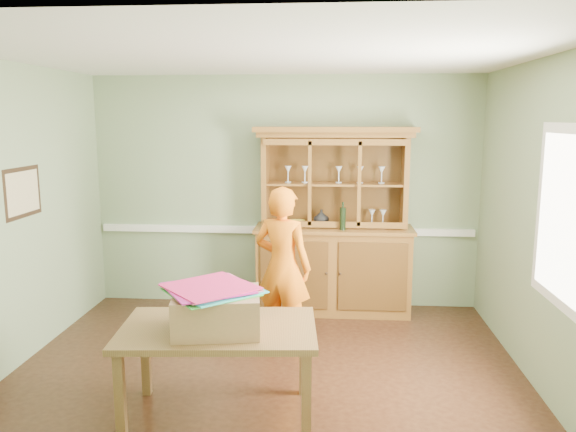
# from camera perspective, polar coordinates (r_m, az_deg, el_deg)

# --- Properties ---
(floor) EXTENTS (4.50, 4.50, 0.00)m
(floor) POSITION_cam_1_polar(r_m,az_deg,el_deg) (5.06, -2.26, -16.00)
(floor) COLOR #472816
(floor) RESTS_ON ground
(ceiling) EXTENTS (4.50, 4.50, 0.00)m
(ceiling) POSITION_cam_1_polar(r_m,az_deg,el_deg) (4.58, -2.50, 16.03)
(ceiling) COLOR white
(ceiling) RESTS_ON wall_back
(wall_back) EXTENTS (4.50, 0.00, 4.50)m
(wall_back) POSITION_cam_1_polar(r_m,az_deg,el_deg) (6.60, -0.32, 2.43)
(wall_back) COLOR gray
(wall_back) RESTS_ON floor
(wall_left) EXTENTS (0.00, 4.00, 4.00)m
(wall_left) POSITION_cam_1_polar(r_m,az_deg,el_deg) (5.38, -26.89, -0.38)
(wall_left) COLOR gray
(wall_left) RESTS_ON floor
(wall_right) EXTENTS (0.00, 4.00, 4.00)m
(wall_right) POSITION_cam_1_polar(r_m,az_deg,el_deg) (4.91, 24.71, -1.12)
(wall_right) COLOR gray
(wall_right) RESTS_ON floor
(wall_front) EXTENTS (4.50, 0.00, 4.50)m
(wall_front) POSITION_cam_1_polar(r_m,az_deg,el_deg) (2.72, -7.43, -8.69)
(wall_front) COLOR gray
(wall_front) RESTS_ON floor
(chair_rail) EXTENTS (4.41, 0.05, 0.08)m
(chair_rail) POSITION_cam_1_polar(r_m,az_deg,el_deg) (6.65, -0.33, -1.45)
(chair_rail) COLOR white
(chair_rail) RESTS_ON wall_back
(framed_map) EXTENTS (0.03, 0.60, 0.46)m
(framed_map) POSITION_cam_1_polar(r_m,az_deg,el_deg) (5.60, -25.29, 2.18)
(framed_map) COLOR black
(framed_map) RESTS_ON wall_left
(window_panel) EXTENTS (0.03, 0.96, 1.36)m
(window_panel) POSITION_cam_1_polar(r_m,az_deg,el_deg) (4.60, 25.88, 0.00)
(window_panel) COLOR white
(window_panel) RESTS_ON wall_right
(china_hutch) EXTENTS (1.80, 0.59, 2.12)m
(china_hutch) POSITION_cam_1_polar(r_m,az_deg,el_deg) (6.45, 4.63, -3.25)
(china_hutch) COLOR brown
(china_hutch) RESTS_ON floor
(dining_table) EXTENTS (1.48, 0.96, 0.71)m
(dining_table) POSITION_cam_1_polar(r_m,az_deg,el_deg) (4.24, -7.07, -12.13)
(dining_table) COLOR brown
(dining_table) RESTS_ON floor
(cardboard_box) EXTENTS (0.67, 0.57, 0.28)m
(cardboard_box) POSITION_cam_1_polar(r_m,az_deg,el_deg) (4.08, -7.24, -9.66)
(cardboard_box) COLOR #AD7D59
(cardboard_box) RESTS_ON dining_table
(kite_stack) EXTENTS (0.76, 0.76, 0.04)m
(kite_stack) POSITION_cam_1_polar(r_m,az_deg,el_deg) (4.07, -7.71, -7.30)
(kite_stack) COLOR green
(kite_stack) RESTS_ON cardboard_box
(person) EXTENTS (0.67, 0.54, 1.58)m
(person) POSITION_cam_1_polar(r_m,az_deg,el_deg) (5.45, -0.54, -5.22)
(person) COLOR orange
(person) RESTS_ON floor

